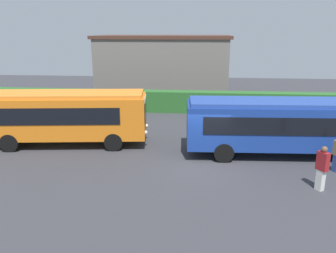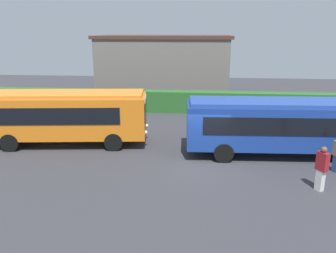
# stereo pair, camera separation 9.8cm
# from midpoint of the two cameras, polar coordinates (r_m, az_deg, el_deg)

# --- Properties ---
(ground_plane) EXTENTS (64.00, 64.00, 0.00)m
(ground_plane) POSITION_cam_midpoint_polar(r_m,az_deg,el_deg) (17.02, 5.99, -6.41)
(ground_plane) COLOR #38383D
(bus_orange) EXTENTS (9.46, 3.55, 3.08)m
(bus_orange) POSITION_cam_midpoint_polar(r_m,az_deg,el_deg) (20.20, -17.07, 1.89)
(bus_orange) COLOR orange
(bus_orange) RESTS_ON ground_plane
(bus_blue) EXTENTS (9.98, 2.97, 2.98)m
(bus_blue) POSITION_cam_midpoint_polar(r_m,az_deg,el_deg) (18.60, 18.31, 0.44)
(bus_blue) COLOR navy
(bus_blue) RESTS_ON ground_plane
(person_left) EXTENTS (0.54, 0.47, 1.69)m
(person_left) POSITION_cam_midpoint_polar(r_m,az_deg,el_deg) (22.62, -16.46, 1.05)
(person_left) COLOR #4C6B47
(person_left) RESTS_ON ground_plane
(person_center) EXTENTS (0.52, 0.45, 1.92)m
(person_center) POSITION_cam_midpoint_polar(r_m,az_deg,el_deg) (21.93, 15.29, 1.05)
(person_center) COLOR #334C8C
(person_center) RESTS_ON ground_plane
(person_right) EXTENTS (0.47, 0.54, 1.93)m
(person_right) POSITION_cam_midpoint_polar(r_m,az_deg,el_deg) (15.35, 24.37, -6.26)
(person_right) COLOR silver
(person_right) RESTS_ON ground_plane
(hedge_row) EXTENTS (44.00, 1.19, 1.69)m
(hedge_row) POSITION_cam_midpoint_polar(r_m,az_deg,el_deg) (27.47, 5.86, 4.13)
(hedge_row) COLOR #2A6329
(hedge_row) RESTS_ON ground_plane
(depot_building) EXTENTS (12.72, 6.62, 5.94)m
(depot_building) POSITION_cam_midpoint_polar(r_m,az_deg,el_deg) (33.63, -0.88, 10.08)
(depot_building) COLOR slate
(depot_building) RESTS_ON ground_plane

